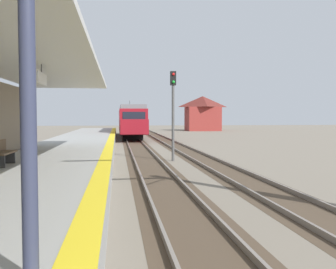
% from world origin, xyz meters
% --- Properties ---
extents(station_platform, '(5.00, 80.00, 0.91)m').
position_xyz_m(station_platform, '(-2.50, 16.00, 0.45)').
color(station_platform, '#999993').
rests_on(station_platform, ground).
extents(track_pair_nearest_platform, '(2.34, 120.00, 0.16)m').
position_xyz_m(track_pair_nearest_platform, '(1.90, 20.00, 0.05)').
color(track_pair_nearest_platform, '#4C3D2D').
rests_on(track_pair_nearest_platform, ground).
extents(track_pair_middle, '(2.34, 120.00, 0.16)m').
position_xyz_m(track_pair_middle, '(5.30, 20.00, 0.05)').
color(track_pair_middle, '#4C3D2D').
rests_on(track_pair_middle, ground).
extents(approaching_train, '(2.93, 19.60, 4.76)m').
position_xyz_m(approaching_train, '(1.90, 46.53, 2.18)').
color(approaching_train, maroon).
rests_on(approaching_train, ground).
extents(rail_signal_post, '(0.32, 0.34, 5.20)m').
position_xyz_m(rail_signal_post, '(3.43, 21.43, 3.19)').
color(rail_signal_post, '#4C4C4C').
rests_on(rail_signal_post, ground).
extents(platform_bench, '(0.45, 1.60, 0.88)m').
position_xyz_m(platform_bench, '(-3.70, 13.56, 1.37)').
color(platform_bench, brown).
rests_on(platform_bench, station_platform).
extents(distant_trackside_house, '(6.60, 5.28, 6.40)m').
position_xyz_m(distant_trackside_house, '(15.93, 67.12, 3.34)').
color(distant_trackside_house, maroon).
rests_on(distant_trackside_house, ground).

